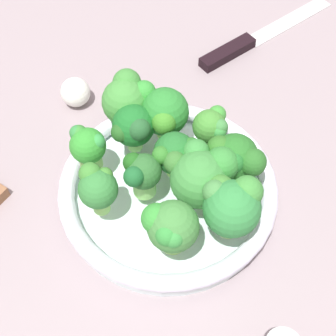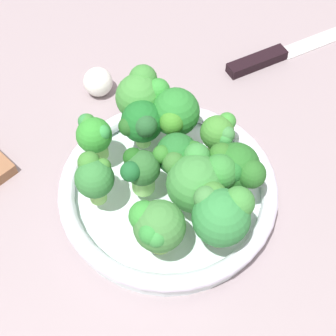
% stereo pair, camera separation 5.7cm
% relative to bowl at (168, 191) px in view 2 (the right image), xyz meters
% --- Properties ---
extents(ground_plane, '(1.30, 1.30, 0.03)m').
position_rel_bowl_xyz_m(ground_plane, '(-0.03, 0.01, -0.03)').
color(ground_plane, gray).
extents(bowl, '(0.26, 0.26, 0.04)m').
position_rel_bowl_xyz_m(bowl, '(0.00, 0.00, 0.00)').
color(bowl, white).
rests_on(bowl, ground_plane).
extents(broccoli_floret_0, '(0.07, 0.06, 0.08)m').
position_rel_bowl_xyz_m(broccoli_floret_0, '(-0.05, -0.07, 0.06)').
color(broccoli_floret_0, '#85B25E').
rests_on(broccoli_floret_0, bowl).
extents(broccoli_floret_1, '(0.05, 0.05, 0.07)m').
position_rel_bowl_xyz_m(broccoli_floret_1, '(0.05, 0.04, 0.06)').
color(broccoli_floret_1, '#7EBF5A').
rests_on(broccoli_floret_1, bowl).
extents(broccoli_floret_2, '(0.05, 0.04, 0.06)m').
position_rel_bowl_xyz_m(broccoli_floret_2, '(0.06, -0.05, 0.05)').
color(broccoli_floret_2, '#88BA4F').
rests_on(broccoli_floret_2, bowl).
extents(broccoli_floret_3, '(0.06, 0.06, 0.07)m').
position_rel_bowl_xyz_m(broccoli_floret_3, '(-0.08, -0.01, 0.06)').
color(broccoli_floret_3, '#87C152').
rests_on(broccoli_floret_3, bowl).
extents(broccoli_floret_4, '(0.04, 0.04, 0.06)m').
position_rel_bowl_xyz_m(broccoli_floret_4, '(0.02, 0.09, 0.05)').
color(broccoli_floret_4, '#84BD57').
rests_on(broccoli_floret_4, bowl).
extents(broccoli_floret_5, '(0.04, 0.04, 0.06)m').
position_rel_bowl_xyz_m(broccoli_floret_5, '(-0.04, 0.07, 0.06)').
color(broccoli_floret_5, '#8ECD5D').
rests_on(broccoli_floret_5, bowl).
extents(broccoli_floret_6, '(0.06, 0.07, 0.07)m').
position_rel_bowl_xyz_m(broccoli_floret_6, '(0.01, -0.07, 0.06)').
color(broccoli_floret_6, '#92C76B').
rests_on(broccoli_floret_6, bowl).
extents(broccoli_floret_7, '(0.07, 0.08, 0.07)m').
position_rel_bowl_xyz_m(broccoli_floret_7, '(-0.01, -0.04, 0.06)').
color(broccoli_floret_7, '#A0D663').
rests_on(broccoli_floret_7, bowl).
extents(broccoli_floret_8, '(0.06, 0.06, 0.06)m').
position_rel_bowl_xyz_m(broccoli_floret_8, '(0.01, -0.01, 0.06)').
color(broccoli_floret_8, '#9AD062').
rests_on(broccoli_floret_8, bowl).
extents(broccoli_floret_9, '(0.04, 0.04, 0.06)m').
position_rel_bowl_xyz_m(broccoli_floret_9, '(-0.01, 0.03, 0.05)').
color(broccoli_floret_9, '#88CF63').
rests_on(broccoli_floret_9, bowl).
extents(broccoli_floret_10, '(0.06, 0.06, 0.07)m').
position_rel_bowl_xyz_m(broccoli_floret_10, '(0.07, 0.01, 0.06)').
color(broccoli_floret_10, '#9CCC66').
rests_on(broccoli_floret_10, bowl).
extents(broccoli_floret_11, '(0.06, 0.07, 0.07)m').
position_rel_bowl_xyz_m(broccoli_floret_11, '(0.09, 0.05, 0.06)').
color(broccoli_floret_11, '#84B260').
rests_on(broccoli_floret_11, bowl).
extents(knife, '(0.19, 0.22, 0.01)m').
position_rel_bowl_xyz_m(knife, '(0.29, -0.11, -0.01)').
color(knife, silver).
rests_on(knife, ground_plane).
extents(garlic_bulb, '(0.04, 0.04, 0.04)m').
position_rel_bowl_xyz_m(garlic_bulb, '(0.15, 0.14, 0.00)').
color(garlic_bulb, white).
rests_on(garlic_bulb, ground_plane).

